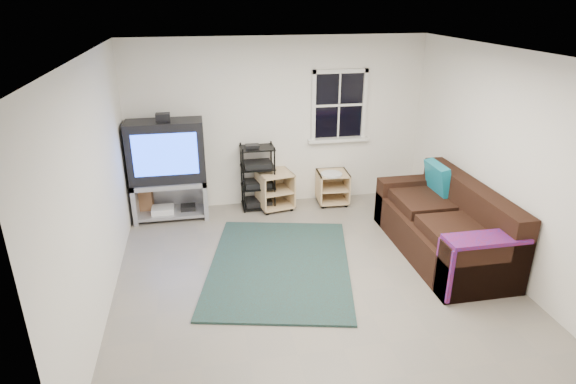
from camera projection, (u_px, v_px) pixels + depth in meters
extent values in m
plane|color=gray|center=(311.00, 274.00, 5.83)|extent=(4.60, 4.60, 0.00)
plane|color=white|center=(316.00, 53.00, 4.84)|extent=(4.60, 4.60, 0.00)
plane|color=white|center=(279.00, 123.00, 7.43)|extent=(4.60, 0.00, 4.60)
plane|color=white|center=(393.00, 289.00, 3.25)|extent=(4.60, 0.00, 4.60)
plane|color=white|center=(96.00, 188.00, 4.94)|extent=(0.00, 4.60, 4.60)
plane|color=white|center=(501.00, 161.00, 5.74)|extent=(0.00, 4.60, 4.60)
cube|color=black|center=(339.00, 105.00, 7.48)|extent=(0.80, 0.01, 1.02)
cube|color=silver|center=(340.00, 71.00, 7.27)|extent=(0.88, 0.06, 0.06)
cube|color=silver|center=(338.00, 140.00, 7.66)|extent=(0.98, 0.14, 0.05)
cube|color=silver|center=(313.00, 106.00, 7.40)|extent=(0.06, 0.06, 1.10)
cube|color=silver|center=(364.00, 104.00, 7.54)|extent=(0.06, 0.06, 1.10)
cube|color=silver|center=(339.00, 105.00, 7.47)|extent=(0.78, 0.04, 0.04)
cube|color=#9A9BA2|center=(169.00, 182.00, 7.14)|extent=(1.09, 0.54, 0.07)
cube|color=#9A9BA2|center=(136.00, 201.00, 7.15)|extent=(0.07, 0.54, 0.60)
cube|color=#9A9BA2|center=(205.00, 196.00, 7.33)|extent=(0.07, 0.54, 0.60)
cube|color=#9A9BA2|center=(172.00, 212.00, 7.33)|extent=(0.96, 0.50, 0.04)
cube|color=#9A9BA2|center=(172.00, 192.00, 7.47)|extent=(1.09, 0.04, 0.60)
cube|color=silver|center=(163.00, 210.00, 7.24)|extent=(0.33, 0.26, 0.09)
cube|color=black|center=(188.00, 207.00, 7.35)|extent=(0.22, 0.20, 0.07)
cube|color=black|center=(166.00, 151.00, 6.96)|extent=(1.09, 0.46, 0.89)
cube|color=#1E4BFF|center=(165.00, 155.00, 6.74)|extent=(0.89, 0.01, 0.61)
cube|color=black|center=(163.00, 117.00, 6.77)|extent=(0.20, 0.14, 0.11)
cylinder|color=black|center=(244.00, 182.00, 7.28)|extent=(0.02, 0.02, 1.03)
cylinder|color=black|center=(275.00, 180.00, 7.36)|extent=(0.02, 0.02, 1.03)
cylinder|color=black|center=(242.00, 174.00, 7.59)|extent=(0.02, 0.02, 1.03)
cylinder|color=black|center=(271.00, 172.00, 7.67)|extent=(0.02, 0.02, 1.03)
cube|color=black|center=(259.00, 205.00, 7.65)|extent=(0.52, 0.38, 0.02)
cube|color=black|center=(259.00, 202.00, 7.63)|extent=(0.40, 0.30, 0.08)
cube|color=black|center=(258.00, 186.00, 7.53)|extent=(0.52, 0.38, 0.02)
cube|color=black|center=(258.00, 183.00, 7.52)|extent=(0.40, 0.30, 0.08)
cube|color=black|center=(258.00, 167.00, 7.42)|extent=(0.52, 0.38, 0.02)
cube|color=black|center=(258.00, 164.00, 7.40)|extent=(0.40, 0.30, 0.08)
cube|color=black|center=(257.00, 148.00, 7.30)|extent=(0.52, 0.38, 0.02)
cube|color=#D3B282|center=(275.00, 173.00, 7.43)|extent=(0.60, 0.60, 0.02)
cube|color=#D3B282|center=(275.00, 204.00, 7.63)|extent=(0.60, 0.60, 0.02)
cube|color=#D3B282|center=(260.00, 191.00, 7.45)|extent=(0.12, 0.50, 0.55)
cube|color=#D3B282|center=(289.00, 187.00, 7.62)|extent=(0.12, 0.50, 0.55)
cube|color=#D3B282|center=(270.00, 184.00, 7.74)|extent=(0.46, 0.11, 0.55)
cube|color=#D3B282|center=(275.00, 190.00, 7.54)|extent=(0.55, 0.57, 0.02)
cylinder|color=black|center=(267.00, 213.00, 7.40)|extent=(0.05, 0.05, 0.05)
cylinder|color=black|center=(282.00, 200.00, 7.89)|extent=(0.05, 0.05, 0.05)
cube|color=#D3B282|center=(333.00, 173.00, 7.64)|extent=(0.50, 0.50, 0.02)
cube|color=#D3B282|center=(332.00, 199.00, 7.81)|extent=(0.50, 0.50, 0.02)
cube|color=#D3B282|center=(319.00, 187.00, 7.70)|extent=(0.05, 0.48, 0.48)
cube|color=#D3B282|center=(346.00, 186.00, 7.75)|extent=(0.05, 0.48, 0.48)
cube|color=#D3B282|center=(330.00, 181.00, 7.93)|extent=(0.43, 0.05, 0.48)
cube|color=#D3B282|center=(333.00, 188.00, 7.73)|extent=(0.46, 0.48, 0.02)
cylinder|color=black|center=(323.00, 207.00, 7.63)|extent=(0.05, 0.05, 0.05)
cylinder|color=black|center=(341.00, 196.00, 8.02)|extent=(0.05, 0.05, 0.05)
cylinder|color=silver|center=(331.00, 174.00, 7.53)|extent=(0.34, 0.34, 0.02)
cube|color=black|center=(441.00, 237.00, 6.25)|extent=(0.99, 2.20, 0.46)
cube|color=black|center=(471.00, 201.00, 6.13)|extent=(0.26, 2.20, 0.47)
cube|color=black|center=(410.00, 200.00, 7.09)|extent=(0.99, 0.26, 0.68)
cube|color=black|center=(483.00, 268.00, 5.33)|extent=(0.99, 0.26, 0.68)
cube|color=black|center=(454.00, 231.00, 5.72)|extent=(0.66, 0.79, 0.14)
cube|color=black|center=(422.00, 202.00, 6.52)|extent=(0.66, 0.79, 0.14)
cube|color=teal|center=(438.00, 179.00, 6.62)|extent=(0.22, 0.53, 0.46)
cube|color=#0D1C98|center=(487.00, 239.00, 5.18)|extent=(0.91, 0.33, 0.04)
cube|color=#0D1C98|center=(444.00, 270.00, 5.24)|extent=(0.04, 0.33, 0.64)
cube|color=black|center=(280.00, 265.00, 6.01)|extent=(2.19, 2.67, 0.03)
cube|color=brown|center=(142.00, 201.00, 7.33)|extent=(0.32, 0.22, 0.45)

